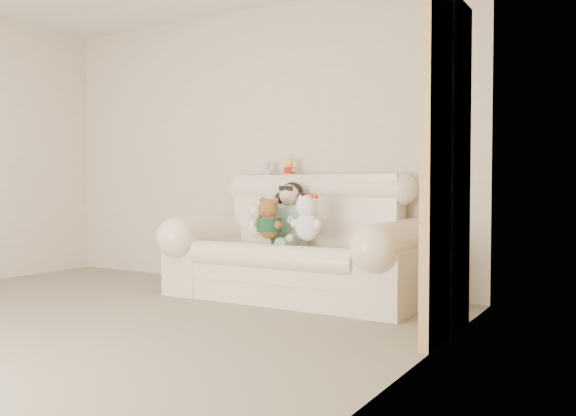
{
  "coord_description": "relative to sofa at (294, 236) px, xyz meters",
  "views": [
    {
      "loc": [
        3.24,
        -2.23,
        0.92
      ],
      "look_at": [
        0.79,
        1.9,
        0.75
      ],
      "focal_mm": 37.27,
      "sensor_mm": 36.0,
      "label": 1
    }
  ],
  "objects": [
    {
      "name": "floor",
      "position": [
        -0.79,
        -2.0,
        -0.52
      ],
      "size": [
        5.0,
        5.0,
        0.0
      ],
      "primitive_type": "plane",
      "color": "gray",
      "rests_on": "ground"
    },
    {
      "name": "wall_back",
      "position": [
        -0.79,
        0.5,
        0.78
      ],
      "size": [
        4.5,
        0.0,
        4.5
      ],
      "primitive_type": "plane",
      "rotation": [
        1.57,
        0.0,
        0.0
      ],
      "color": "beige",
      "rests_on": "ground"
    },
    {
      "name": "wall_right",
      "position": [
        1.46,
        -2.0,
        0.78
      ],
      "size": [
        0.0,
        5.0,
        5.0
      ],
      "primitive_type": "plane",
      "rotation": [
        1.57,
        0.0,
        -1.57
      ],
      "color": "beige",
      "rests_on": "ground"
    },
    {
      "name": "sofa",
      "position": [
        0.0,
        0.0,
        0.0
      ],
      "size": [
        2.1,
        0.95,
        1.03
      ],
      "primitive_type": null,
      "color": "#FFEACD",
      "rests_on": "floor"
    },
    {
      "name": "door_panel",
      "position": [
        1.43,
        -0.6,
        0.54
      ],
      "size": [
        0.06,
        0.9,
        2.1
      ],
      "primitive_type": "cube",
      "color": "tan",
      "rests_on": "floor"
    },
    {
      "name": "seated_child",
      "position": [
        -0.09,
        0.08,
        0.18
      ],
      "size": [
        0.38,
        0.45,
        0.55
      ],
      "primitive_type": null,
      "rotation": [
        0.0,
        0.0,
        0.14
      ],
      "color": "#246A3C",
      "rests_on": "sofa"
    },
    {
      "name": "brown_teddy",
      "position": [
        -0.14,
        -0.17,
        0.18
      ],
      "size": [
        0.29,
        0.25,
        0.4
      ],
      "primitive_type": null,
      "rotation": [
        0.0,
        0.0,
        -0.24
      ],
      "color": "brown",
      "rests_on": "sofa"
    },
    {
      "name": "white_cat",
      "position": [
        0.18,
        -0.1,
        0.2
      ],
      "size": [
        0.34,
        0.3,
        0.43
      ],
      "primitive_type": null,
      "rotation": [
        0.0,
        0.0,
        -0.4
      ],
      "color": "white",
      "rests_on": "sofa"
    },
    {
      "name": "cream_teddy",
      "position": [
        -0.28,
        -0.12,
        0.16
      ],
      "size": [
        0.25,
        0.2,
        0.34
      ],
      "primitive_type": null,
      "rotation": [
        0.0,
        0.0,
        0.16
      ],
      "color": "white",
      "rests_on": "sofa"
    },
    {
      "name": "yellow_mini_bear",
      "position": [
        -0.25,
        0.35,
        0.59
      ],
      "size": [
        0.14,
        0.11,
        0.2
      ],
      "primitive_type": null,
      "rotation": [
        0.0,
        0.0,
        0.11
      ],
      "color": "yellow",
      "rests_on": "sofa"
    },
    {
      "name": "grey_mini_plush",
      "position": [
        -0.48,
        0.35,
        0.58
      ],
      "size": [
        0.12,
        0.1,
        0.17
      ],
      "primitive_type": null,
      "rotation": [
        0.0,
        0.0,
        -0.23
      ],
      "color": "silver",
      "rests_on": "sofa"
    }
  ]
}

